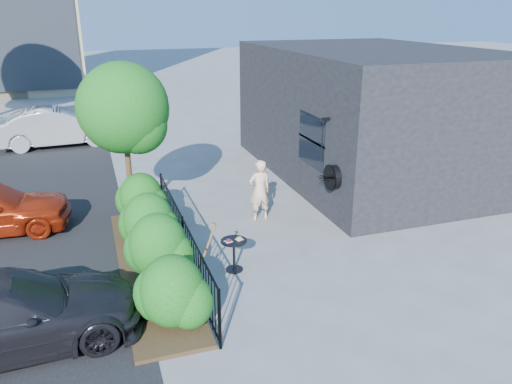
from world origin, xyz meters
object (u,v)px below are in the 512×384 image
object	(u,v)px
cafe_table	(234,250)
woman	(260,190)
car_silver	(58,127)
car_darkgrey	(2,314)
shovel	(204,257)
patio_tree	(127,114)

from	to	relation	value
cafe_table	woman	world-z (taller)	woman
car_silver	car_darkgrey	distance (m)	13.18
shovel	car_silver	world-z (taller)	car_silver
shovel	car_silver	size ratio (longest dim) A/B	0.28
patio_tree	woman	world-z (taller)	patio_tree
patio_tree	car_silver	world-z (taller)	patio_tree
woman	cafe_table	bearing A→B (deg)	56.95
cafe_table	shovel	distance (m)	0.74
cafe_table	car_silver	bearing A→B (deg)	107.50
car_silver	shovel	bearing A→B (deg)	-168.98
patio_tree	car_silver	xyz separation A→B (m)	(-2.08, 8.53, -2.01)
woman	shovel	xyz separation A→B (m)	(-2.07, -2.65, -0.23)
patio_tree	shovel	world-z (taller)	patio_tree
woman	car_silver	world-z (taller)	woman
car_darkgrey	patio_tree	bearing A→B (deg)	-32.06
woman	car_darkgrey	bearing A→B (deg)	30.56
patio_tree	shovel	size ratio (longest dim) A/B	3.06
shovel	car_silver	xyz separation A→B (m)	(-3.07, 12.17, 0.19)
woman	car_silver	size ratio (longest dim) A/B	0.35
shovel	patio_tree	bearing A→B (deg)	105.11
shovel	car_darkgrey	world-z (taller)	shovel
cafe_table	car_darkgrey	distance (m)	4.36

